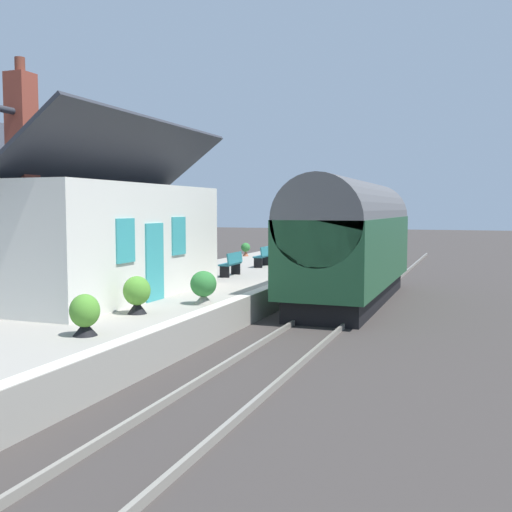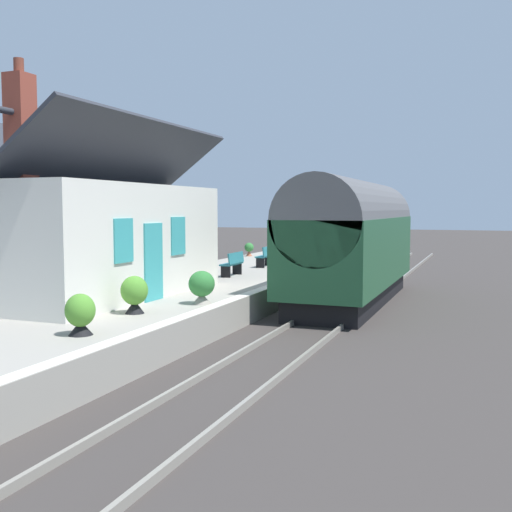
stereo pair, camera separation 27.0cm
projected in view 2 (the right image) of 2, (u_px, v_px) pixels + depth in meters
ground_plane at (310, 311)px, 19.35m from camera, size 160.00×160.00×0.00m
platform at (200, 292)px, 20.76m from camera, size 32.00×5.96×0.83m
platform_edge_coping at (276, 284)px, 19.71m from camera, size 32.00×0.36×0.02m
rail_near at (360, 312)px, 18.76m from camera, size 52.00×0.08×0.14m
rail_far at (316, 310)px, 19.28m from camera, size 52.00×0.08×0.14m
train at (353, 240)px, 20.95m from camera, size 10.33×2.73×4.32m
station_building at (91, 236)px, 17.13m from camera, size 8.29×4.63×6.09m
bench_platform_end at (233, 263)px, 22.11m from camera, size 1.41×0.46×0.88m
bench_by_lamp at (266, 256)px, 25.66m from camera, size 1.41×0.47×0.88m
planter_bench_right at (80, 314)px, 11.76m from camera, size 0.59×0.59×0.82m
planter_edge_far at (249, 249)px, 31.42m from camera, size 0.48×0.48×0.73m
planter_edge_near at (310, 252)px, 28.43m from camera, size 0.57×0.57×0.86m
planter_under_sign at (202, 287)px, 15.60m from camera, size 0.69×0.69×0.87m
planter_bench_left at (134, 294)px, 14.19m from camera, size 0.65×0.65×0.91m
lamp_post_platform at (323, 204)px, 26.87m from camera, size 0.32×0.50×3.93m
station_sign_board at (326, 236)px, 28.67m from camera, size 0.96×0.06×1.57m
tree_behind_building at (45, 186)px, 29.35m from camera, size 3.30×2.82×6.55m
tree_far_right at (131, 163)px, 37.71m from camera, size 4.85×5.19×8.76m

